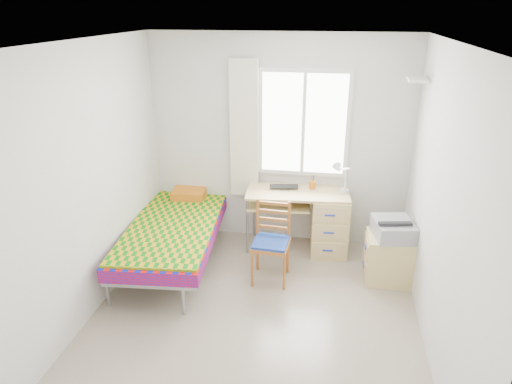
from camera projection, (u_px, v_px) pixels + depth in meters
floor at (254, 317)px, 4.53m from camera, size 3.50×3.50×0.00m
ceiling at (254, 43)px, 3.54m from camera, size 3.50×3.50×0.00m
wall_back at (279, 142)px, 5.63m from camera, size 3.20×0.00×3.20m
wall_left at (87, 185)px, 4.29m from camera, size 0.00×3.50×3.50m
wall_right at (443, 209)px, 3.78m from camera, size 0.00×3.50×3.50m
window at (304, 124)px, 5.47m from camera, size 1.10×0.04×1.30m
curtain at (244, 130)px, 5.58m from camera, size 0.35×0.05×1.70m
floating_shelf at (418, 80)px, 4.75m from camera, size 0.20×0.32×0.03m
bed at (177, 226)px, 5.40m from camera, size 1.16×2.19×0.92m
desk at (324, 220)px, 5.61m from camera, size 1.28×0.67×0.77m
chair at (272, 237)px, 5.01m from camera, size 0.41×0.41×0.90m
cabinet at (388, 258)px, 5.05m from camera, size 0.51×0.45×0.54m
printer at (393, 228)px, 4.91m from camera, size 0.47×0.52×0.20m
laptop at (284, 188)px, 5.58m from camera, size 0.38×0.28×0.03m
pen_cup at (312, 185)px, 5.60m from camera, size 0.09×0.09×0.10m
task_lamp at (341, 174)px, 5.32m from camera, size 0.23×0.33×0.42m
book at (280, 204)px, 5.65m from camera, size 0.26×0.30×0.02m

